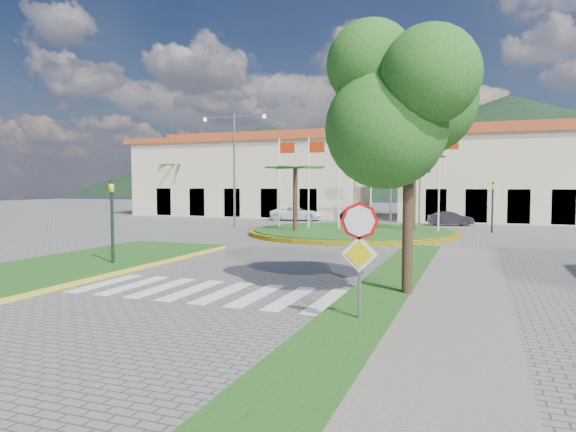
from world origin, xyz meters
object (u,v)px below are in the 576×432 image
(deciduous_tree, at_px, (410,100))
(white_van, at_px, (296,213))
(car_dark_a, at_px, (356,214))
(stop_sign, at_px, (359,243))
(car_dark_b, at_px, (450,218))
(roundabout_island, at_px, (353,231))

(deciduous_tree, height_order, white_van, deciduous_tree)
(deciduous_tree, bearing_deg, car_dark_a, 105.55)
(stop_sign, xyz_separation_m, deciduous_tree, (0.60, 3.04, 3.38))
(deciduous_tree, bearing_deg, car_dark_b, 90.58)
(stop_sign, relative_size, car_dark_b, 0.82)
(stop_sign, distance_m, deciduous_tree, 4.59)
(car_dark_a, distance_m, car_dark_b, 8.10)
(roundabout_island, distance_m, stop_sign, 20.69)
(white_van, bearing_deg, car_dark_b, -106.93)
(deciduous_tree, xyz_separation_m, car_dark_a, (-7.97, 28.66, -4.59))
(white_van, bearing_deg, roundabout_island, -156.25)
(roundabout_island, xyz_separation_m, car_dark_a, (-2.48, 11.66, 0.41))
(stop_sign, height_order, car_dark_a, stop_sign)
(white_van, height_order, car_dark_b, white_van)
(deciduous_tree, distance_m, white_van, 30.52)
(roundabout_island, bearing_deg, deciduous_tree, -72.09)
(car_dark_a, relative_size, car_dark_b, 1.06)
(stop_sign, bearing_deg, car_dark_b, 89.34)
(car_dark_a, bearing_deg, roundabout_island, -147.79)
(roundabout_island, xyz_separation_m, deciduous_tree, (5.50, -17.00, 5.00))
(car_dark_b, bearing_deg, roundabout_island, 134.26)
(car_dark_b, bearing_deg, white_van, 68.79)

